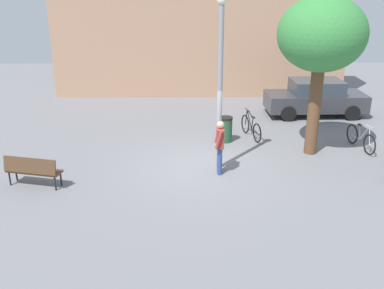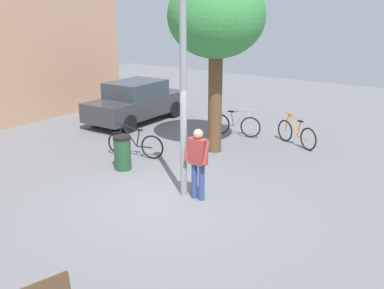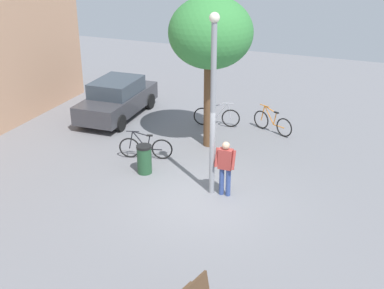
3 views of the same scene
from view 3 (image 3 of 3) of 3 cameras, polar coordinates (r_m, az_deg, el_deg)
ground_plane at (r=14.80m, az=1.15°, el=-5.88°), size 36.00×36.00×0.00m
lamppost at (r=13.89m, az=2.37°, el=5.10°), size 0.28×0.28×5.19m
person_by_lamppost at (r=14.50m, az=3.74°, el=-2.28°), size 0.28×0.59×1.67m
plaza_tree at (r=16.97m, az=2.10°, el=12.15°), size 2.78×2.78×5.16m
bicycle_black at (r=17.06m, az=-5.21°, el=-0.35°), size 0.53×1.76×0.97m
bicycle_orange at (r=19.34m, az=8.95°, el=2.42°), size 0.83×1.65×0.97m
bicycle_silver at (r=19.74m, az=2.79°, el=3.13°), size 0.39×1.79×0.97m
parked_car_charcoal at (r=20.77m, az=-8.34°, el=5.11°), size 4.25×1.93×1.55m
trash_bin at (r=16.04m, az=-5.34°, el=-1.63°), size 0.48×0.48×0.93m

